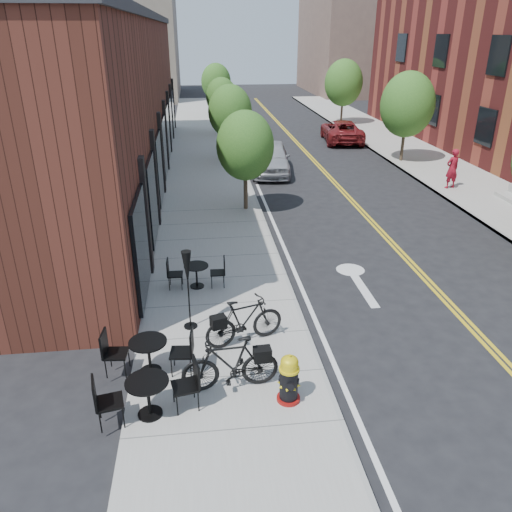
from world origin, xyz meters
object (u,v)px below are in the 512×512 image
patio_umbrella (187,274)px  parked_car_a (271,158)px  bistro_set_c (196,273)px  parked_car_b (250,138)px  parked_car_far (342,131)px  bicycle_left (230,364)px  bistro_set_a (148,393)px  bistro_set_b (149,352)px  pedestrian (452,169)px  bicycle_right (244,321)px  parked_car_c (243,119)px  fire_hydrant (289,379)px

patio_umbrella → parked_car_a: bearing=74.2°
patio_umbrella → parked_car_a: (4.01, 14.19, -0.75)m
bistro_set_c → parked_car_b: (3.40, 17.81, 0.14)m
parked_car_a → parked_car_far: (5.67, 7.17, -0.10)m
bicycle_left → bistro_set_a: bearing=-72.6°
bistro_set_b → pedestrian: bearing=49.0°
bicycle_right → parked_car_c: (2.60, 27.62, 0.04)m
parked_car_c → pedestrian: size_ratio=2.80×
bistro_set_b → bistro_set_a: bearing=-81.1°
bicycle_right → fire_hydrant: bearing=179.8°
bicycle_right → parked_car_a: (2.79, 14.98, 0.11)m
bicycle_right → parked_car_b: 20.78m
bistro_set_a → bistro_set_c: bistro_set_a is taller
bistro_set_a → bistro_set_c: 5.05m
fire_hydrant → parked_car_c: bearing=106.4°
bistro_set_c → parked_car_far: size_ratio=0.31×
bicycle_left → parked_car_a: parked_car_a is taller
bicycle_right → bistro_set_b: bearing=94.7°
bicycle_right → pedestrian: size_ratio=1.05×
bicycle_right → patio_umbrella: 1.69m
bistro_set_c → bicycle_right: bearing=-68.2°
fire_hydrant → patio_umbrella: patio_umbrella is taller
patio_umbrella → bicycle_left: bearing=-71.3°
bistro_set_b → parked_car_far: size_ratio=0.37×
parked_car_c → fire_hydrant: bearing=-98.9°
bicycle_right → parked_car_c: bearing=-23.1°
bistro_set_a → parked_car_c: (4.55, 29.75, 0.10)m
bicycle_left → bicycle_right: 1.60m
bicycle_right → patio_umbrella: patio_umbrella is taller
parked_car_far → bicycle_right: bearing=75.7°
parked_car_b → patio_umbrella: bearing=-93.8°
parked_car_a → parked_car_far: 9.14m
bistro_set_c → patio_umbrella: 2.28m
bistro_set_a → patio_umbrella: (0.74, 2.92, 0.92)m
parked_car_c → bicycle_left: bearing=-101.1°
bicycle_right → parked_car_c: size_ratio=0.38×
bistro_set_c → parked_car_c: size_ratio=0.31×
parked_car_a → bistro_set_c: bearing=-100.3°
fire_hydrant → bistro_set_a: fire_hydrant is taller
bicycle_right → pedestrian: bearing=-60.9°
bistro_set_a → bistro_set_c: bearing=67.7°
fire_hydrant → parked_car_a: bearing=103.0°
parked_car_a → bicycle_right: bearing=-93.3°
bicycle_right → parked_car_b: bearing=-24.3°
bistro_set_b → bistro_set_c: 3.81m
bistro_set_c → parked_car_c: parked_car_c is taller
fire_hydrant → bicycle_left: (-1.07, 0.49, 0.09)m
bistro_set_c → patio_umbrella: size_ratio=0.79×
patio_umbrella → parked_car_far: 23.47m
bistro_set_a → parked_car_b: 23.18m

